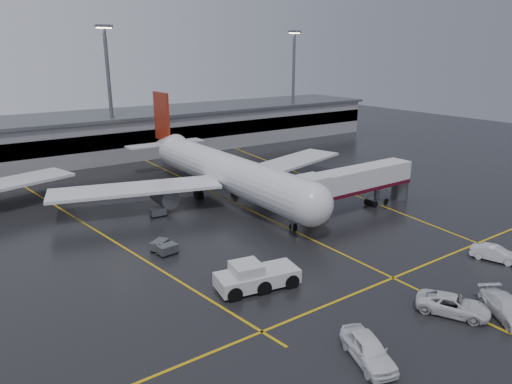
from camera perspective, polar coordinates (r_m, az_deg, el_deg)
ground at (r=61.78m, az=0.45°, el=-2.80°), size 220.00×220.00×0.00m
apron_line_centre at (r=61.77m, az=0.45°, el=-2.79°), size 0.25×90.00×0.02m
apron_line_stop at (r=47.10m, az=16.46°, el=-10.08°), size 60.00×0.25×0.02m
apron_line_left at (r=62.52m, az=-20.28°, el=-3.64°), size 9.99×69.35×0.02m
apron_line_right at (r=80.03m, az=6.79°, el=1.71°), size 7.57×69.64×0.02m
terminal at (r=102.40m, az=-15.45°, el=7.02°), size 122.00×19.00×8.60m
light_mast_mid at (r=94.06m, az=-17.58°, el=12.27°), size 3.00×1.20×25.45m
light_mast_right at (r=116.05m, az=4.61°, el=13.72°), size 3.00×1.20×25.45m
main_airliner at (r=68.34m, az=-4.28°, el=2.78°), size 48.80×45.60×14.10m
jet_bridge at (r=63.88m, az=12.34°, el=1.17°), size 19.90×3.40×6.05m
pushback_tractor at (r=43.05m, az=-0.12°, el=-10.40°), size 8.03×4.48×2.71m
belt_loader at (r=61.27m, az=7.22°, el=-2.56°), size 3.56×1.74×2.23m
service_van_a at (r=42.58m, az=23.01°, el=-12.63°), size 5.06×6.34×1.60m
service_van_b at (r=43.86m, az=28.46°, el=-12.44°), size 4.93×6.20×1.68m
service_van_c at (r=54.40m, az=27.28°, el=-6.72°), size 3.14×4.98×1.55m
service_van_d at (r=35.05m, az=13.60°, el=-18.23°), size 3.90×5.88×1.86m
baggage_cart_a at (r=50.74m, az=-10.81°, el=-6.88°), size 2.13×1.51×1.12m
baggage_cart_b at (r=51.93m, az=-11.73°, el=-6.37°), size 2.38×2.21×1.12m
baggage_cart_c at (r=62.33m, az=-11.94°, el=-2.39°), size 2.11×1.48×1.12m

